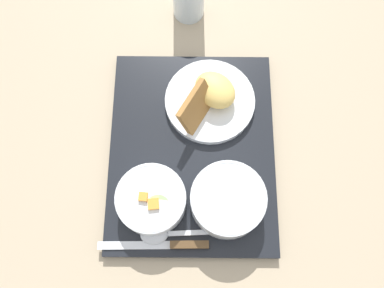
{
  "coord_description": "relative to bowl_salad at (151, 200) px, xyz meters",
  "views": [
    {
      "loc": [
        -0.24,
        -0.01,
        0.76
      ],
      "look_at": [
        0.0,
        0.0,
        0.05
      ],
      "focal_mm": 38.0,
      "sensor_mm": 36.0,
      "label": 1
    }
  ],
  "objects": [
    {
      "name": "spoon",
      "position": [
        -0.06,
        -0.03,
        -0.02
      ],
      "size": [
        0.04,
        0.16,
        0.01
      ],
      "rotation": [
        0.0,
        0.0,
        1.64
      ],
      "color": "silver",
      "rests_on": "serving_tray"
    },
    {
      "name": "bowl_salad",
      "position": [
        0.0,
        0.0,
        0.0
      ],
      "size": [
        0.13,
        0.13,
        0.05
      ],
      "color": "silver",
      "rests_on": "serving_tray"
    },
    {
      "name": "knife",
      "position": [
        -0.08,
        -0.04,
        -0.02
      ],
      "size": [
        0.02,
        0.2,
        0.01
      ],
      "rotation": [
        0.0,
        0.0,
        1.6
      ],
      "color": "silver",
      "rests_on": "serving_tray"
    },
    {
      "name": "ground_plane",
      "position": [
        0.1,
        -0.07,
        -0.04
      ],
      "size": [
        4.0,
        4.0,
        0.0
      ],
      "primitive_type": "plane",
      "color": "tan"
    },
    {
      "name": "bowl_soup",
      "position": [
        0.0,
        -0.14,
        0.0
      ],
      "size": [
        0.13,
        0.13,
        0.06
      ],
      "color": "silver",
      "rests_on": "serving_tray"
    },
    {
      "name": "plate_main",
      "position": [
        0.2,
        -0.1,
        -0.01
      ],
      "size": [
        0.18,
        0.18,
        0.09
      ],
      "color": "silver",
      "rests_on": "serving_tray"
    },
    {
      "name": "serving_tray",
      "position": [
        0.1,
        -0.07,
        -0.03
      ],
      "size": [
        0.41,
        0.32,
        0.02
      ],
      "color": "black",
      "rests_on": "ground_plane"
    }
  ]
}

